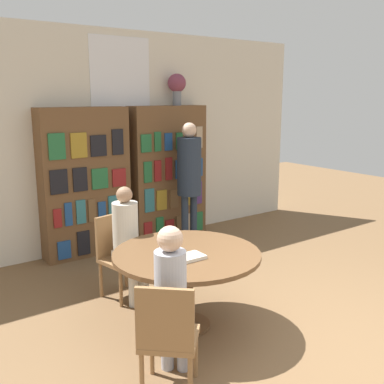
% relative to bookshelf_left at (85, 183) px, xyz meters
% --- Properties ---
extents(ground_plane, '(16.00, 16.00, 0.00)m').
position_rel_bookshelf_left_xyz_m(ground_plane, '(0.65, -3.61, -0.98)').
color(ground_plane, brown).
extents(wall_back, '(6.40, 0.07, 3.00)m').
position_rel_bookshelf_left_xyz_m(wall_back, '(0.65, 0.19, 0.52)').
color(wall_back, beige).
rests_on(wall_back, ground_plane).
extents(bookshelf_left, '(1.18, 0.34, 1.97)m').
position_rel_bookshelf_left_xyz_m(bookshelf_left, '(0.00, 0.00, 0.00)').
color(bookshelf_left, brown).
rests_on(bookshelf_left, ground_plane).
extents(bookshelf_right, '(1.18, 0.34, 1.97)m').
position_rel_bookshelf_left_xyz_m(bookshelf_right, '(1.30, 0.00, -0.00)').
color(bookshelf_right, brown).
rests_on(bookshelf_right, ground_plane).
extents(flower_vase, '(0.27, 0.27, 0.45)m').
position_rel_bookshelf_left_xyz_m(flower_vase, '(1.47, 0.00, 1.28)').
color(flower_vase, slate).
rests_on(flower_vase, bookshelf_right).
extents(reading_table, '(1.35, 1.35, 0.73)m').
position_rel_bookshelf_left_xyz_m(reading_table, '(-0.04, -2.40, -0.36)').
color(reading_table, brown).
rests_on(reading_table, ground_plane).
extents(chair_near_camera, '(0.57, 0.57, 0.88)m').
position_rel_bookshelf_left_xyz_m(chair_near_camera, '(-0.73, -3.14, -0.50)').
color(chair_near_camera, olive).
rests_on(chair_near_camera, ground_plane).
extents(chair_left_side, '(0.47, 0.47, 0.88)m').
position_rel_bookshelf_left_xyz_m(chair_left_side, '(-0.24, -1.40, -0.50)').
color(chair_left_side, olive).
rests_on(chair_left_side, ground_plane).
extents(seated_reader_left, '(0.32, 0.39, 1.21)m').
position_rel_bookshelf_left_xyz_m(seated_reader_left, '(-0.21, -1.58, -0.30)').
color(seated_reader_left, beige).
rests_on(seated_reader_left, ground_plane).
extents(seated_reader_right, '(0.39, 0.39, 1.23)m').
position_rel_bookshelf_left_xyz_m(seated_reader_right, '(-0.60, -3.01, -0.30)').
color(seated_reader_right, '#B2B7C6').
rests_on(seated_reader_right, ground_plane).
extents(librarian_standing, '(0.34, 0.61, 1.75)m').
position_rel_bookshelf_left_xyz_m(librarian_standing, '(1.33, -0.50, 0.10)').
color(librarian_standing, '#232D3D').
rests_on(librarian_standing, ground_plane).
extents(open_book_on_table, '(0.24, 0.18, 0.03)m').
position_rel_bookshelf_left_xyz_m(open_book_on_table, '(-0.11, -2.55, -0.24)').
color(open_book_on_table, silver).
rests_on(open_book_on_table, reading_table).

